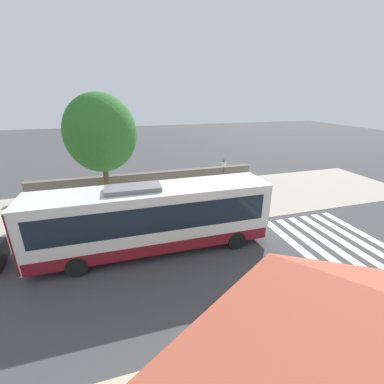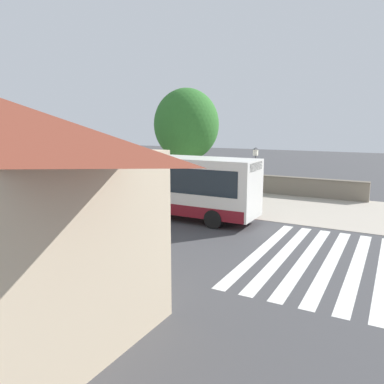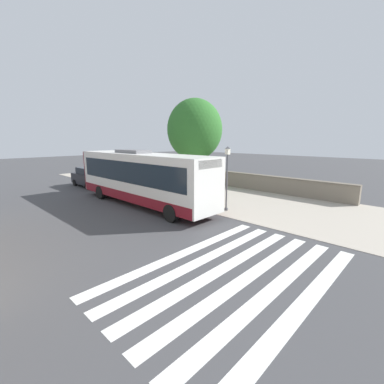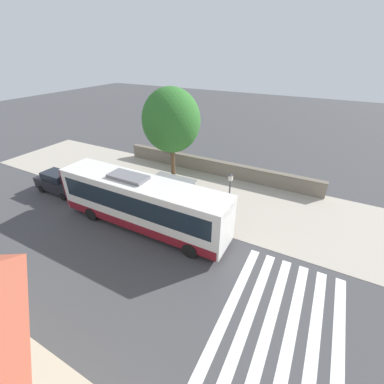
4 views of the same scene
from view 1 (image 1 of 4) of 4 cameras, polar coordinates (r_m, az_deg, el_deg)
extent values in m
plane|color=#424244|center=(16.20, -5.52, -8.85)|extent=(120.00, 120.00, 0.00)
cube|color=#ADA393|center=(20.19, -8.02, -2.72)|extent=(9.00, 44.00, 0.02)
cube|color=silver|center=(15.05, 25.45, -13.50)|extent=(9.00, 0.50, 0.01)
cube|color=silver|center=(15.65, 28.13, -12.62)|extent=(9.00, 0.50, 0.01)
cube|color=silver|center=(16.28, 30.59, -11.78)|extent=(9.00, 0.50, 0.01)
cube|color=silver|center=(16.94, 32.85, -10.99)|extent=(9.00, 0.50, 0.01)
cube|color=silver|center=(17.63, 34.93, -10.24)|extent=(9.00, 0.50, 0.01)
cube|color=silver|center=(18.34, 36.84, -9.54)|extent=(9.00, 0.50, 0.01)
cube|color=slate|center=(23.72, -9.62, 2.51)|extent=(0.50, 20.00, 1.35)
cube|color=#685F52|center=(23.51, -9.73, 4.16)|extent=(0.60, 20.00, 0.08)
cube|color=silver|center=(13.67, -8.56, -5.38)|extent=(2.50, 12.32, 3.11)
cube|color=black|center=(13.50, -8.65, -3.84)|extent=(2.54, 11.34, 1.37)
cube|color=maroon|center=(14.26, -8.29, -9.88)|extent=(2.54, 12.08, 0.62)
cube|color=maroon|center=(14.36, -33.74, -7.59)|extent=(2.54, 0.06, 2.99)
cube|color=black|center=(15.15, 14.71, 1.87)|extent=(1.87, 0.08, 0.44)
cube|color=slate|center=(12.96, -12.99, 0.81)|extent=(1.25, 2.71, 0.22)
cylinder|color=black|center=(16.39, 6.27, -6.52)|extent=(0.30, 1.00, 1.00)
cylinder|color=black|center=(14.54, 9.83, -10.51)|extent=(0.30, 1.00, 1.00)
cylinder|color=black|center=(15.50, -23.23, -9.94)|extent=(0.30, 1.00, 1.00)
cylinder|color=black|center=(13.54, -24.18, -14.85)|extent=(0.30, 1.00, 1.00)
cylinder|color=slate|center=(15.99, -12.54, -4.68)|extent=(0.08, 0.08, 2.49)
cylinder|color=slate|center=(16.38, -2.17, -3.53)|extent=(0.08, 0.08, 2.49)
cylinder|color=slate|center=(17.09, -12.87, -3.00)|extent=(0.08, 0.08, 2.49)
cylinder|color=slate|center=(17.46, -3.15, -1.97)|extent=(0.08, 0.08, 2.49)
cube|color=slate|center=(16.19, -7.85, 0.88)|extent=(1.51, 3.26, 0.08)
cube|color=silver|center=(17.14, -7.97, -2.13)|extent=(0.03, 2.67, 1.99)
cylinder|color=#2D3347|center=(17.06, 7.61, -5.83)|extent=(0.12, 0.12, 0.79)
cylinder|color=#2D3347|center=(16.93, 7.82, -6.06)|extent=(0.12, 0.12, 0.79)
cube|color=#333338|center=(16.68, 7.83, -3.75)|extent=(0.34, 0.22, 0.64)
sphere|color=tan|center=(16.51, 7.90, -2.39)|extent=(0.22, 0.22, 0.22)
cube|color=maroon|center=(18.20, -17.58, -4.72)|extent=(0.40, 1.80, 0.06)
cube|color=maroon|center=(18.26, -17.65, -3.85)|extent=(0.04, 1.80, 0.40)
cube|color=black|center=(18.34, -19.75, -5.57)|extent=(0.32, 0.06, 0.45)
cube|color=black|center=(18.27, -15.24, -5.14)|extent=(0.32, 0.06, 0.45)
cylinder|color=#4C4C51|center=(18.24, 6.58, -5.06)|extent=(0.24, 0.24, 0.16)
cylinder|color=#4C4C51|center=(17.56, 6.81, -0.03)|extent=(0.10, 0.10, 3.58)
cube|color=silver|center=(16.97, 7.08, 6.19)|extent=(0.24, 0.24, 0.35)
pyramid|color=#4C4C51|center=(16.91, 7.12, 6.99)|extent=(0.28, 0.28, 0.14)
cylinder|color=brown|center=(21.06, -18.52, 3.10)|extent=(0.40, 0.40, 3.96)
ellipsoid|color=#2D6B28|center=(20.36, -19.62, 12.27)|extent=(5.18, 5.18, 5.70)
camera|label=2|loc=(15.52, 93.40, -11.53)|focal=35.00mm
camera|label=3|loc=(16.60, 63.66, -3.21)|focal=24.00mm
camera|label=4|loc=(11.81, 75.83, 21.69)|focal=24.00mm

